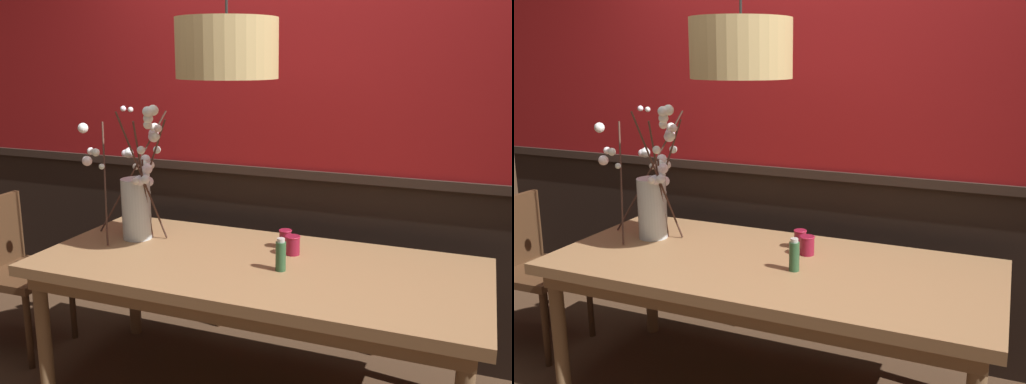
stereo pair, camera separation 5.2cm
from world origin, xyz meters
TOP-DOWN VIEW (x-y plane):
  - back_wall at (0.00, 0.72)m, footprint 4.61×0.14m
  - dining_table at (0.00, 0.00)m, footprint 2.12×0.96m
  - chair_head_west_end at (-1.52, -0.01)m, footprint 0.43×0.45m
  - chair_far_side_right at (0.28, 0.91)m, footprint 0.44×0.41m
  - chair_far_side_left at (-0.37, 0.91)m, footprint 0.45×0.44m
  - vase_with_blossoms at (-0.73, 0.11)m, footprint 0.49×0.50m
  - candle_holder_nearer_center at (0.13, 0.17)m, footprint 0.08×0.08m
  - candle_holder_nearer_edge at (0.06, 0.25)m, footprint 0.07×0.07m
  - condiment_bottle at (0.15, -0.06)m, footprint 0.05×0.05m
  - pendant_lamp at (-0.13, -0.02)m, footprint 0.46×0.46m

SIDE VIEW (x-z plane):
  - chair_far_side_right at x=0.28m, z-range 0.06..0.96m
  - chair_far_side_left at x=-0.37m, z-range 0.07..0.96m
  - chair_head_west_end at x=-1.52m, z-range 0.07..0.96m
  - dining_table at x=0.00m, z-range 0.29..1.02m
  - candle_holder_nearer_center at x=0.13m, z-range 0.73..0.83m
  - candle_holder_nearer_edge at x=0.06m, z-range 0.73..0.83m
  - condiment_bottle at x=0.15m, z-range 0.73..0.89m
  - vase_with_blossoms at x=-0.73m, z-range 0.61..1.33m
  - back_wall at x=0.00m, z-range -0.01..2.81m
  - pendant_lamp at x=-0.13m, z-range 1.11..2.33m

